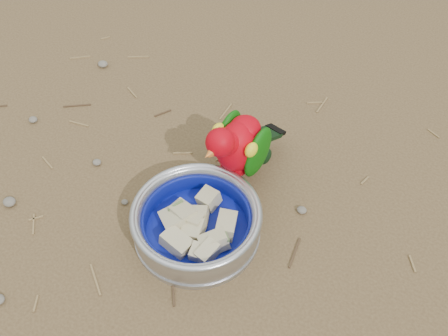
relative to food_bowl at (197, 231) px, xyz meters
The scene contains 6 objects.
ground 0.11m from the food_bowl, behind, with size 60.00×60.00×0.00m, color brown.
food_bowl is the anchor object (origin of this frame).
bowl_wall 0.03m from the food_bowl, ahead, with size 0.21×0.21×0.04m, color #B2B2BA, non-canonical shape.
fruit_wedges 0.02m from the food_bowl, ahead, with size 0.13×0.13×0.03m, color #C3B68C, non-canonical shape.
lory_parrot 0.15m from the food_bowl, 90.66° to the left, with size 0.09×0.19×0.15m, color #C0010E, non-canonical shape.
ground_debris 0.13m from the food_bowl, 125.20° to the left, with size 0.90×0.80×0.01m, color olive, non-canonical shape.
Camera 1 is at (0.39, -0.40, 0.70)m, focal length 40.00 mm.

